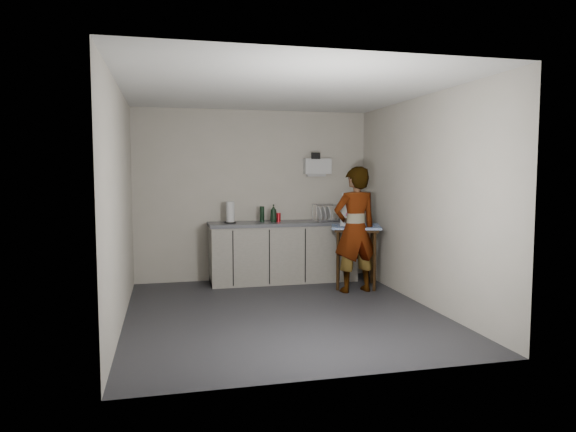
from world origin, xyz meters
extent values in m
plane|color=#242429|center=(0.00, 0.00, 0.00)|extent=(4.00, 4.00, 0.00)
cube|color=beige|center=(0.00, 1.99, 1.30)|extent=(3.60, 0.02, 2.60)
cube|color=beige|center=(1.79, 0.00, 1.30)|extent=(0.02, 4.00, 2.60)
cube|color=beige|center=(-1.79, 0.00, 1.30)|extent=(0.02, 4.00, 2.60)
cube|color=white|center=(0.00, 0.00, 2.60)|extent=(3.60, 4.00, 0.01)
cube|color=black|center=(0.40, 1.70, 0.04)|extent=(2.20, 0.52, 0.08)
cube|color=#ABA398|center=(0.40, 1.70, 0.43)|extent=(2.20, 0.58, 0.86)
cube|color=#4D5057|center=(0.40, 1.70, 0.89)|extent=(2.24, 0.62, 0.05)
cube|color=black|center=(-0.40, 1.41, 0.43)|extent=(0.02, 0.01, 0.80)
cube|color=black|center=(0.13, 1.41, 0.43)|extent=(0.02, 0.01, 0.80)
cube|color=black|center=(0.67, 1.41, 0.43)|extent=(0.01, 0.01, 0.80)
cube|color=black|center=(1.20, 1.41, 0.43)|extent=(0.02, 0.01, 0.80)
cube|color=white|center=(1.00, 1.92, 1.75)|extent=(0.42, 0.16, 0.24)
cube|color=white|center=(1.00, 1.97, 1.61)|extent=(0.30, 0.06, 0.04)
cube|color=black|center=(0.95, 1.83, 1.91)|extent=(0.14, 0.02, 0.10)
cylinder|color=#321D0B|center=(1.02, 0.94, 0.41)|extent=(0.04, 0.04, 0.82)
cylinder|color=#321D0B|center=(1.50, 0.78, 0.41)|extent=(0.04, 0.04, 0.82)
cylinder|color=#321D0B|center=(1.18, 1.42, 0.41)|extent=(0.04, 0.04, 0.82)
cylinder|color=#321D0B|center=(1.66, 1.26, 0.41)|extent=(0.04, 0.04, 0.82)
cube|color=#321D0B|center=(1.34, 1.10, 0.84)|extent=(0.77, 0.77, 0.04)
cube|color=#1A4BA0|center=(1.34, 1.10, 0.88)|extent=(0.87, 0.87, 0.03)
imported|color=#B2A593|center=(1.22, 0.81, 0.87)|extent=(0.68, 0.49, 1.74)
imported|color=black|center=(0.25, 1.69, 1.04)|extent=(0.10, 0.11, 0.27)
cylinder|color=red|center=(0.33, 1.73, 0.98)|extent=(0.07, 0.07, 0.13)
cylinder|color=black|center=(0.08, 1.74, 1.03)|extent=(0.07, 0.07, 0.24)
cylinder|color=black|center=(-0.40, 1.70, 0.92)|extent=(0.18, 0.18, 0.02)
cylinder|color=white|center=(-0.40, 1.70, 1.08)|extent=(0.12, 0.12, 0.30)
cube|color=silver|center=(1.07, 1.71, 0.92)|extent=(0.37, 0.28, 0.02)
cylinder|color=silver|center=(0.90, 1.59, 1.05)|extent=(0.01, 0.01, 0.24)
cylinder|color=silver|center=(1.23, 1.59, 1.05)|extent=(0.01, 0.01, 0.24)
cylinder|color=silver|center=(0.90, 1.83, 1.05)|extent=(0.01, 0.01, 0.24)
cylinder|color=silver|center=(1.23, 1.83, 1.05)|extent=(0.01, 0.01, 0.24)
cylinder|color=white|center=(0.97, 1.71, 1.03)|extent=(0.05, 0.20, 0.20)
cylinder|color=white|center=(1.05, 1.71, 1.03)|extent=(0.05, 0.20, 0.20)
cylinder|color=white|center=(1.12, 1.71, 1.03)|extent=(0.05, 0.20, 0.20)
cube|color=white|center=(1.31, 1.16, 0.90)|extent=(0.44, 0.44, 0.01)
cube|color=white|center=(1.25, 1.01, 0.97)|extent=(0.31, 0.14, 0.12)
cube|color=white|center=(1.37, 1.31, 0.97)|extent=(0.31, 0.14, 0.12)
cube|color=white|center=(1.16, 1.22, 0.97)|extent=(0.14, 0.31, 0.12)
cube|color=white|center=(1.46, 1.10, 0.97)|extent=(0.14, 0.31, 0.12)
cube|color=white|center=(1.38, 1.32, 1.19)|extent=(0.31, 0.14, 0.33)
cylinder|color=white|center=(1.31, 1.16, 0.97)|extent=(0.22, 0.22, 0.12)
sphere|color=#DF529A|center=(1.24, 1.15, 1.05)|extent=(0.08, 0.08, 0.08)
sphere|color=#5087D9|center=(1.34, 1.10, 1.05)|extent=(0.08, 0.08, 0.08)
sphere|color=#59D869|center=(1.33, 1.21, 1.05)|extent=(0.08, 0.08, 0.08)
sphere|color=#DF529A|center=(1.28, 1.23, 1.05)|extent=(0.08, 0.08, 0.08)
camera|label=1|loc=(-1.31, -5.81, 1.66)|focal=32.00mm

